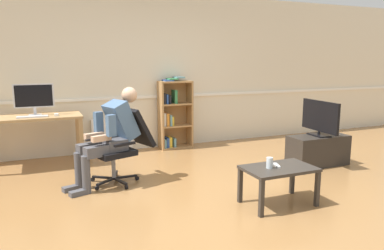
% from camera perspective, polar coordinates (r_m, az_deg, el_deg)
% --- Properties ---
extents(ground_plane, '(18.00, 18.00, 0.00)m').
position_cam_1_polar(ground_plane, '(4.24, 2.65, -11.40)').
color(ground_plane, olive).
extents(back_wall, '(12.00, 0.13, 2.70)m').
position_cam_1_polar(back_wall, '(6.44, -7.56, 8.24)').
color(back_wall, beige).
rests_on(back_wall, ground_plane).
extents(computer_desk, '(1.28, 0.64, 0.76)m').
position_cam_1_polar(computer_desk, '(5.78, -23.35, 0.29)').
color(computer_desk, tan).
rests_on(computer_desk, ground_plane).
extents(imac_monitor, '(0.56, 0.14, 0.46)m').
position_cam_1_polar(imac_monitor, '(5.81, -23.59, 4.05)').
color(imac_monitor, silver).
rests_on(imac_monitor, computer_desk).
extents(keyboard, '(0.42, 0.12, 0.02)m').
position_cam_1_polar(keyboard, '(5.62, -23.79, 1.21)').
color(keyboard, silver).
rests_on(keyboard, computer_desk).
extents(computer_mouse, '(0.06, 0.10, 0.03)m').
position_cam_1_polar(computer_mouse, '(5.64, -20.54, 1.53)').
color(computer_mouse, white).
rests_on(computer_mouse, computer_desk).
extents(bookshelf, '(0.58, 0.29, 1.27)m').
position_cam_1_polar(bookshelf, '(6.45, -2.98, 1.62)').
color(bookshelf, '#AD7F4C').
rests_on(bookshelf, ground_plane).
extents(radiator, '(0.69, 0.08, 0.58)m').
position_cam_1_polar(radiator, '(6.32, -12.43, -1.61)').
color(radiator, white).
rests_on(radiator, ground_plane).
extents(office_chair, '(0.86, 0.69, 0.95)m').
position_cam_1_polar(office_chair, '(4.76, -10.64, -2.63)').
color(office_chair, black).
rests_on(office_chair, ground_plane).
extents(person_seated, '(1.00, 0.60, 1.22)m').
position_cam_1_polar(person_seated, '(4.64, -12.74, -1.36)').
color(person_seated, '#4C4C51').
rests_on(person_seated, ground_plane).
extents(tv_stand, '(0.90, 0.40, 0.45)m').
position_cam_1_polar(tv_stand, '(5.76, 19.17, -3.77)').
color(tv_stand, '#2D2823').
rests_on(tv_stand, ground_plane).
extents(tv_screen, '(0.22, 0.78, 0.52)m').
position_cam_1_polar(tv_screen, '(5.67, 19.48, 1.11)').
color(tv_screen, black).
rests_on(tv_screen, tv_stand).
extents(coffee_table, '(0.77, 0.48, 0.42)m').
position_cam_1_polar(coffee_table, '(4.06, 13.48, -7.24)').
color(coffee_table, '#332D28').
rests_on(coffee_table, ground_plane).
extents(drinking_glass, '(0.07, 0.07, 0.12)m').
position_cam_1_polar(drinking_glass, '(3.97, 12.09, -5.84)').
color(drinking_glass, silver).
rests_on(drinking_glass, coffee_table).
extents(spare_remote, '(0.08, 0.15, 0.02)m').
position_cam_1_polar(spare_remote, '(4.07, 13.19, -6.19)').
color(spare_remote, white).
rests_on(spare_remote, coffee_table).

